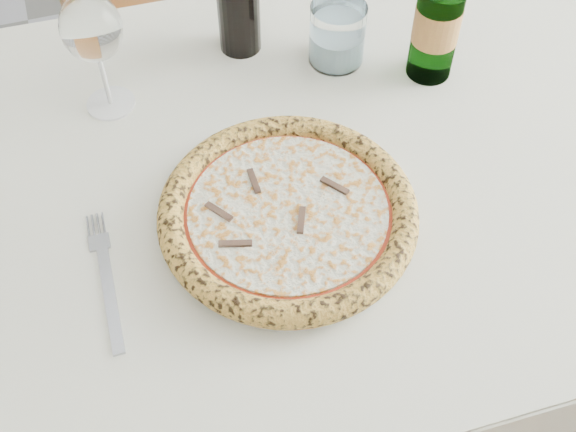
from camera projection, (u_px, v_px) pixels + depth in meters
name	position (u px, v px, depth m)	size (l,w,h in m)	color
dining_table	(267.00, 212.00, 1.05)	(1.41, 0.86, 0.76)	brown
plate	(288.00, 221.00, 0.91)	(0.30, 0.30, 0.02)	white
pizza	(288.00, 213.00, 0.89)	(0.32, 0.32, 0.03)	#E5C55E
fork	(107.00, 281.00, 0.86)	(0.03, 0.22, 0.00)	#A0A4AE
wine_glass	(92.00, 31.00, 0.94)	(0.08, 0.08, 0.18)	white
tumbler	(337.00, 37.00, 1.08)	(0.08, 0.08, 0.09)	white
beer_bottle	(439.00, 15.00, 1.01)	(0.07, 0.07, 0.26)	#2C6428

